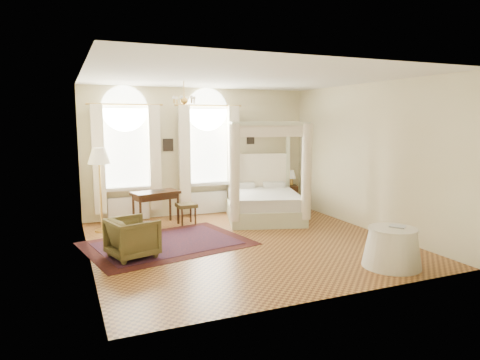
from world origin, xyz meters
The scene contains 18 objects.
ground centered at (0.00, 0.00, 0.00)m, with size 6.00×6.00×0.00m, color #A46B2F.
room_walls centered at (0.00, 0.00, 1.98)m, with size 6.00×6.00×6.00m.
window_left centered at (-1.90, 2.87, 1.49)m, with size 1.62×0.27×3.29m.
window_right centered at (0.20, 2.87, 1.49)m, with size 1.62×0.27×3.29m.
chandelier centered at (-0.90, 1.20, 2.91)m, with size 0.51×0.45×0.50m.
wall_pictures centered at (0.09, 2.97, 1.89)m, with size 2.54×0.03×0.39m.
canopy_bed centered at (1.27, 1.76, 0.55)m, with size 2.39×2.67×2.44m.
nightstand centered at (2.53, 2.70, 0.32)m, with size 0.45×0.41×0.64m, color #361C0E.
nightstand_lamp centered at (2.63, 2.79, 0.91)m, with size 0.28×0.28×0.41m.
writing_desk centered at (-1.37, 2.17, 0.69)m, with size 1.17×0.78×0.81m.
laptop centered at (-1.32, 2.20, 0.82)m, with size 0.34×0.22×0.03m, color black.
stool centered at (-0.68, 1.95, 0.42)m, with size 0.46×0.46×0.51m.
armchair centered at (-2.26, -0.08, 0.37)m, with size 0.78×0.81×0.73m, color #4D4321.
coffee_table centered at (-1.97, 0.91, 0.33)m, with size 0.55×0.40×0.37m.
floor_lamp centered at (-2.61, 2.06, 1.60)m, with size 0.48×0.48×1.88m.
oriental_rug centered at (-1.49, 0.51, 0.01)m, with size 3.53×2.84×0.01m.
side_table centered at (1.73, -2.29, 0.33)m, with size 0.99×0.99×0.67m.
book centered at (1.76, -2.34, 0.69)m, with size 0.19×0.25×0.02m, color black.
Camera 1 is at (-3.38, -7.78, 2.49)m, focal length 32.00 mm.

